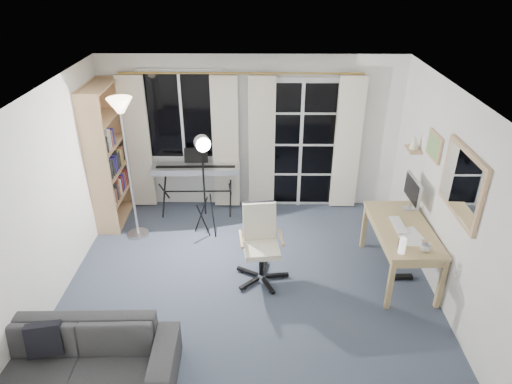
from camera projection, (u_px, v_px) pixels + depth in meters
floor at (249, 280)px, 5.78m from camera, size 4.50×4.00×0.02m
window at (182, 116)px, 6.83m from camera, size 1.20×0.08×1.40m
french_door at (301, 146)px, 7.03m from camera, size 1.32×0.09×2.11m
curtains at (243, 143)px, 6.92m from camera, size 3.60×0.07×2.13m
bookshelf at (105, 160)px, 6.63m from camera, size 0.34×0.98×2.09m
torchiere_lamp at (123, 128)px, 5.91m from camera, size 0.40×0.40×2.05m
keyboard_piano at (196, 170)px, 6.94m from camera, size 1.35×0.67×0.97m
studio_light at (203, 156)px, 6.05m from camera, size 0.36×0.36×1.59m
office_chair at (260, 236)px, 5.61m from camera, size 0.67×0.68×0.98m
desk at (402, 233)px, 5.58m from camera, size 0.71×1.34×0.71m
monitor at (412, 191)px, 5.81m from camera, size 0.17×0.51×0.44m
desk_clutter at (402, 248)px, 5.42m from camera, size 0.40×0.81×0.89m
mug at (426, 247)px, 5.07m from camera, size 0.12×0.10×0.12m
wall_mirror at (462, 184)px, 4.72m from camera, size 0.04×0.94×0.74m
framed_print at (434, 146)px, 5.49m from camera, size 0.03×0.42×0.32m
wall_shelf at (414, 145)px, 6.02m from camera, size 0.16×0.30×0.18m
sofa at (72, 352)px, 4.24m from camera, size 1.93×0.62×0.75m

